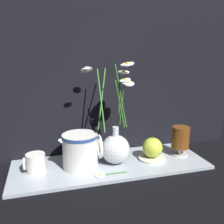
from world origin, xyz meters
TOP-DOWN VIEW (x-y plane):
  - ground_plane at (0.00, 0.00)m, footprint 6.00×6.00m
  - shelf at (0.00, 0.00)m, footprint 0.76×0.27m
  - backdrop_wall at (0.00, 0.15)m, footprint 1.26×0.02m
  - vase_with_flowers at (0.02, 0.00)m, footprint 0.20×0.16m
  - yellow_mug at (-0.29, 0.01)m, footprint 0.08×0.07m
  - ceramic_pitcher at (-0.12, 0.00)m, footprint 0.16×0.14m
  - tea_glass at (0.31, 0.00)m, footprint 0.07×0.07m
  - saucer_plate at (0.17, -0.01)m, footprint 0.11×0.11m
  - orange_fruit at (0.17, -0.01)m, footprint 0.08×0.08m
  - loose_daisy at (-0.05, -0.09)m, footprint 0.12×0.04m

SIDE VIEW (x-z plane):
  - ground_plane at x=0.00m, z-range 0.00..0.00m
  - shelf at x=0.00m, z-range 0.00..0.01m
  - loose_daisy at x=-0.05m, z-range 0.01..0.02m
  - saucer_plate at x=0.17m, z-range 0.01..0.02m
  - yellow_mug at x=-0.29m, z-range 0.01..0.08m
  - orange_fruit at x=0.17m, z-range 0.02..0.11m
  - ceramic_pitcher at x=-0.12m, z-range 0.01..0.16m
  - vase_with_flowers at x=0.02m, z-range -0.11..0.28m
  - tea_glass at x=0.31m, z-range 0.02..0.15m
  - backdrop_wall at x=0.00m, z-range 0.00..1.10m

